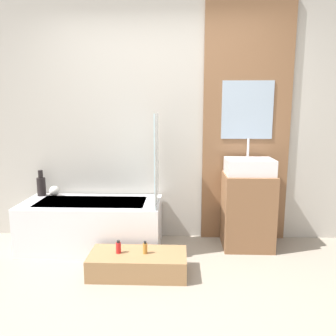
{
  "coord_description": "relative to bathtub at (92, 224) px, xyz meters",
  "views": [
    {
      "loc": [
        0.21,
        -2.08,
        1.45
      ],
      "look_at": [
        0.1,
        0.73,
        0.95
      ],
      "focal_mm": 35.0,
      "sensor_mm": 36.0,
      "label": 1
    }
  ],
  "objects": [
    {
      "name": "ground_plane",
      "position": [
        0.72,
        -1.21,
        -0.25
      ],
      "size": [
        12.0,
        12.0,
        0.0
      ],
      "primitive_type": "plane",
      "color": "gray"
    },
    {
      "name": "wall_tiled_back",
      "position": [
        0.72,
        0.37,
        1.05
      ],
      "size": [
        4.2,
        0.06,
        2.6
      ],
      "primitive_type": "cube",
      "color": "#B7B2A8",
      "rests_on": "ground_plane"
    },
    {
      "name": "wall_wood_accent",
      "position": [
        1.64,
        0.32,
        1.06
      ],
      "size": [
        0.94,
        0.04,
        2.6
      ],
      "color": "brown",
      "rests_on": "ground_plane"
    },
    {
      "name": "bathtub",
      "position": [
        0.0,
        0.0,
        0.0
      ],
      "size": [
        1.44,
        0.64,
        0.5
      ],
      "color": "white",
      "rests_on": "ground_plane"
    },
    {
      "name": "glass_shower_screen",
      "position": [
        0.69,
        -0.06,
        0.71
      ],
      "size": [
        0.01,
        0.48,
        0.92
      ],
      "primitive_type": "cube",
      "color": "silver",
      "rests_on": "bathtub"
    },
    {
      "name": "wooden_step_bench",
      "position": [
        0.56,
        -0.58,
        -0.15
      ],
      "size": [
        0.86,
        0.39,
        0.2
      ],
      "primitive_type": "cube",
      "color": "#997047",
      "rests_on": "ground_plane"
    },
    {
      "name": "vanity_cabinet",
      "position": [
        1.64,
        0.08,
        0.14
      ],
      "size": [
        0.51,
        0.45,
        0.79
      ],
      "primitive_type": "cube",
      "color": "brown",
      "rests_on": "ground_plane"
    },
    {
      "name": "sink",
      "position": [
        1.64,
        0.08,
        0.62
      ],
      "size": [
        0.48,
        0.35,
        0.36
      ],
      "color": "white",
      "rests_on": "vanity_cabinet"
    },
    {
      "name": "vase_tall_dark",
      "position": [
        -0.62,
        0.22,
        0.37
      ],
      "size": [
        0.09,
        0.09,
        0.29
      ],
      "color": "black",
      "rests_on": "bathtub"
    },
    {
      "name": "vase_round_light",
      "position": [
        -0.48,
        0.22,
        0.3
      ],
      "size": [
        0.11,
        0.11,
        0.11
      ],
      "primitive_type": "sphere",
      "color": "silver",
      "rests_on": "bathtub"
    },
    {
      "name": "bottle_soap_primary",
      "position": [
        0.39,
        -0.58,
        -0.0
      ],
      "size": [
        0.05,
        0.05,
        0.12
      ],
      "color": "red",
      "rests_on": "wooden_step_bench"
    },
    {
      "name": "bottle_soap_secondary",
      "position": [
        0.62,
        -0.58,
        -0.01
      ],
      "size": [
        0.04,
        0.04,
        0.11
      ],
      "color": "#B2752D",
      "rests_on": "wooden_step_bench"
    }
  ]
}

